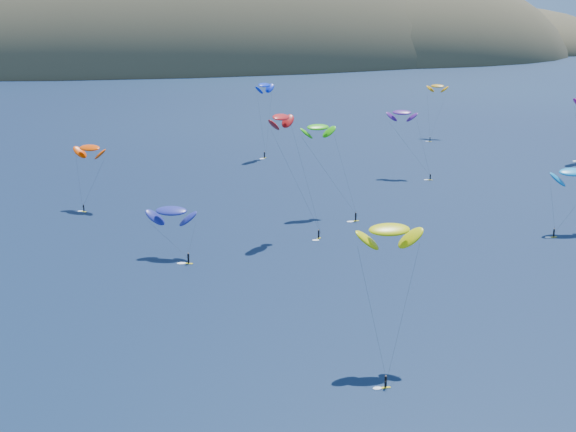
% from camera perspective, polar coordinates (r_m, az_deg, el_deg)
% --- Properties ---
extents(island, '(730.00, 300.00, 210.00)m').
position_cam_1_polar(island, '(633.68, -6.80, 10.20)').
color(island, '#3D3526').
rests_on(island, ground).
extents(kitesurfer_1, '(9.19, 9.22, 16.84)m').
position_cam_1_polar(kitesurfer_1, '(196.64, -13.93, 4.72)').
color(kitesurfer_1, yellow).
rests_on(kitesurfer_1, ground).
extents(kitesurfer_2, '(9.29, 11.85, 21.47)m').
position_cam_1_polar(kitesurfer_2, '(111.09, 7.22, -0.98)').
color(kitesurfer_2, yellow).
rests_on(kitesurfer_2, ground).
extents(kitesurfer_3, '(11.41, 12.60, 22.51)m').
position_cam_1_polar(kitesurfer_3, '(185.25, 2.15, 6.31)').
color(kitesurfer_3, yellow).
rests_on(kitesurfer_3, ground).
extents(kitesurfer_4, '(8.70, 8.45, 24.60)m').
position_cam_1_polar(kitesurfer_4, '(249.54, -1.69, 9.28)').
color(kitesurfer_4, yellow).
rests_on(kitesurfer_4, ground).
extents(kitesurfer_5, '(12.28, 7.55, 15.68)m').
position_cam_1_polar(kitesurfer_5, '(183.06, 19.64, 2.96)').
color(kitesurfer_5, yellow).
rests_on(kitesurfer_5, ground).
extents(kitesurfer_6, '(10.77, 12.40, 19.99)m').
position_cam_1_polar(kitesurfer_6, '(226.67, 8.11, 7.29)').
color(kitesurfer_6, yellow).
rests_on(kitesurfer_6, ground).
extents(kitesurfer_9, '(11.75, 10.12, 27.58)m').
position_cam_1_polar(kitesurfer_9, '(166.66, -0.50, 7.02)').
color(kitesurfer_9, yellow).
rests_on(kitesurfer_9, ground).
extents(kitesurfer_10, '(10.63, 10.75, 11.73)m').
position_cam_1_polar(kitesurfer_10, '(158.25, -8.30, 0.36)').
color(kitesurfer_10, yellow).
rests_on(kitesurfer_10, ground).
extents(kitesurfer_11, '(10.86, 13.57, 19.80)m').
position_cam_1_polar(kitesurfer_11, '(290.59, 10.59, 9.07)').
color(kitesurfer_11, yellow).
rests_on(kitesurfer_11, ground).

